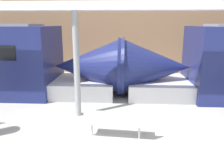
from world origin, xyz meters
name	(u,v)px	position (x,y,z in m)	size (l,w,h in m)	color
station_wall	(115,35)	(0.00, 9.93, 2.50)	(56.00, 0.20, 5.00)	#937051
bench_near	(115,121)	(0.37, 1.16, 0.53)	(1.76, 0.58, 0.87)	silver
support_column_near	(77,66)	(-1.02, 2.75, 1.81)	(0.21, 0.21, 3.63)	gray
canopy_beam	(74,6)	(-1.02, 2.75, 3.77)	(28.00, 0.60, 0.28)	silver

